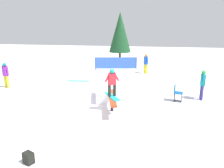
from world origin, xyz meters
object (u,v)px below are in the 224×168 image
at_px(bystander_purple, 6,74).
at_px(loose_snowboard_cyan, 78,81).
at_px(main_rider_on_rail, 112,83).
at_px(rail_feature, 112,99).
at_px(loose_snowboard_white, 194,136).
at_px(pine_tree_near, 120,32).
at_px(backpack_on_snow, 28,158).
at_px(bystander_blue, 146,63).
at_px(folding_chair, 177,94).
at_px(bystander_teal, 203,83).

relative_size(bystander_purple, loose_snowboard_cyan, 1.02).
distance_m(main_rider_on_rail, bystander_purple, 7.73).
distance_m(rail_feature, loose_snowboard_white, 3.83).
relative_size(rail_feature, pine_tree_near, 0.46).
relative_size(loose_snowboard_cyan, backpack_on_snow, 4.57).
height_order(rail_feature, loose_snowboard_white, rail_feature).
xyz_separation_m(backpack_on_snow, pine_tree_near, (-17.37, 0.33, 2.91)).
distance_m(bystander_blue, loose_snowboard_white, 10.39).
distance_m(bystander_blue, folding_chair, 6.65).
xyz_separation_m(rail_feature, loose_snowboard_cyan, (-4.97, -3.28, -0.58)).
relative_size(main_rider_on_rail, bystander_teal, 0.81).
height_order(bystander_teal, folding_chair, bystander_teal).
bearing_deg(loose_snowboard_cyan, main_rider_on_rail, 116.81).
bearing_deg(bystander_blue, loose_snowboard_cyan, -84.18).
height_order(rail_feature, folding_chair, folding_chair).
distance_m(bystander_teal, folding_chair, 1.47).
relative_size(bystander_purple, folding_chair, 1.80).
relative_size(rail_feature, loose_snowboard_cyan, 1.51).
bearing_deg(rail_feature, folding_chair, 107.74).
bearing_deg(loose_snowboard_white, folding_chair, 59.91).
distance_m(main_rider_on_rail, bystander_blue, 8.41).
xyz_separation_m(main_rider_on_rail, pine_tree_near, (-13.09, -1.39, 1.76)).
distance_m(main_rider_on_rail, loose_snowboard_cyan, 6.10).
bearing_deg(backpack_on_snow, rail_feature, -85.63).
xyz_separation_m(loose_snowboard_cyan, pine_tree_near, (-8.11, 1.89, 3.07)).
distance_m(bystander_purple, backpack_on_snow, 8.93).
height_order(main_rider_on_rail, pine_tree_near, pine_tree_near).
bearing_deg(loose_snowboard_white, bystander_purple, 123.78).
distance_m(bystander_purple, loose_snowboard_white, 11.51).
bearing_deg(folding_chair, bystander_teal, -56.98).
relative_size(bystander_blue, backpack_on_snow, 4.64).
relative_size(rail_feature, loose_snowboard_white, 1.73).
xyz_separation_m(bystander_teal, folding_chair, (0.50, -1.30, -0.48)).
bearing_deg(backpack_on_snow, pine_tree_near, -64.83).
xyz_separation_m(loose_snowboard_white, folding_chair, (-3.78, -0.16, 0.40)).
height_order(rail_feature, pine_tree_near, pine_tree_near).
bearing_deg(bystander_blue, main_rider_on_rail, -39.02).
bearing_deg(bystander_teal, rail_feature, -53.48).
bearing_deg(rail_feature, backpack_on_snow, -35.26).
relative_size(bystander_teal, pine_tree_near, 0.31).
bearing_deg(bystander_blue, backpack_on_snow, -43.47).
distance_m(rail_feature, bystander_teal, 5.04).
bearing_deg(backpack_on_snow, main_rider_on_rail, -85.63).
height_order(rail_feature, loose_snowboard_cyan, rail_feature).
height_order(main_rider_on_rail, folding_chair, main_rider_on_rail).
bearing_deg(pine_tree_near, bystander_teal, 28.52).
xyz_separation_m(main_rider_on_rail, bystander_purple, (-2.72, -7.22, -0.43)).
distance_m(loose_snowboard_white, pine_tree_near, 15.99).
bearing_deg(bystander_blue, bystander_teal, -2.24).
xyz_separation_m(rail_feature, bystander_teal, (-2.38, 4.43, 0.30)).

